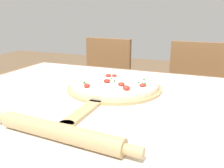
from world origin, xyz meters
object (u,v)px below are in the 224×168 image
Objects in this scene: pizza_peel at (113,89)px; chair_right at (194,99)px; pizza at (115,83)px; chair_left at (103,88)px; rolling_pin at (59,132)px.

pizza_peel is 0.68× the size of chair_right.
chair_left is (-0.38, 0.73, -0.28)m from pizza.
rolling_pin is (0.02, -0.43, 0.02)m from pizza_peel.
pizza is 0.87m from chair_left.
rolling_pin is at bearing -87.01° from pizza.
chair_right reaches higher than rolling_pin.
pizza is 0.41× the size of chair_left.
rolling_pin is (0.02, -0.45, -0.00)m from pizza.
chair_left is at bearing 116.51° from pizza_peel.
chair_right is (0.31, 0.75, -0.26)m from pizza_peel.
chair_left is at bearing 179.70° from chair_right.
pizza_peel is 0.03m from pizza.
chair_left is 0.68m from chair_right.
chair_right is at bearing 76.56° from rolling_pin.
pizza is (0.00, 0.02, 0.02)m from pizza_peel.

